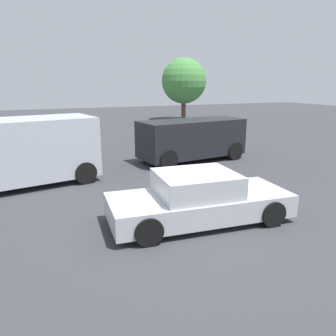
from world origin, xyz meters
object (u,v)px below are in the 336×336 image
at_px(van_white, 17,151).
at_px(suv_dark, 192,138).
at_px(dog, 222,181).
at_px(pedestrian, 195,130).
at_px(sedan_foreground, 199,199).

bearing_deg(van_white, suv_dark, 177.89).
distance_m(dog, pedestrian, 7.19).
bearing_deg(dog, pedestrian, -178.28).
relative_size(dog, pedestrian, 0.41).
bearing_deg(sedan_foreground, pedestrian, 67.52).
height_order(van_white, pedestrian, van_white).
bearing_deg(sedan_foreground, suv_dark, 69.01).
xyz_separation_m(dog, suv_dark, (0.98, 4.11, 0.72)).
distance_m(sedan_foreground, van_white, 6.47).
xyz_separation_m(dog, pedestrian, (2.51, 6.71, 0.65)).
bearing_deg(suv_dark, pedestrian, 51.92).
height_order(sedan_foreground, pedestrian, pedestrian).
relative_size(suv_dark, pedestrian, 3.11).
height_order(van_white, suv_dark, van_white).
xyz_separation_m(sedan_foreground, suv_dark, (2.91, 6.05, 0.42)).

